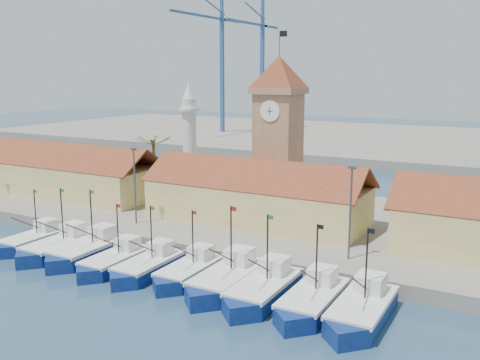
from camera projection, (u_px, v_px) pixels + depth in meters
The scene contains 21 objects.
ground at pixel (155, 289), 47.95m from camera, with size 400.00×400.00×0.00m, color navy.
quay at pixel (271, 219), 68.45m from camera, with size 140.00×32.00×1.50m, color gray.
terminal at pixel (409, 143), 142.38m from camera, with size 240.00×80.00×2.00m, color gray.
boat_0 at pixel (31, 241), 59.26m from camera, with size 3.29×9.01×6.82m.
boat_1 at pixel (58, 248), 56.79m from camera, with size 3.62×9.92×7.50m.
boat_2 at pixel (87, 252), 55.47m from camera, with size 3.70×10.13×7.67m.
boat_3 at pixel (113, 262), 52.67m from camera, with size 3.30×9.05×6.85m.
boat_4 at pixel (147, 268), 51.17m from camera, with size 3.38×9.26×7.01m.
boat_5 at pixel (188, 273), 49.90m from camera, with size 3.33×9.12×6.90m.
boat_6 at pixel (226, 281), 47.59m from camera, with size 3.82×10.47×7.93m.
boat_7 at pixel (262, 291), 45.39m from camera, with size 3.75×10.26×7.77m.
boat_8 at pixel (311, 302), 43.32m from camera, with size 3.63×9.95×7.53m.
boat_9 at pixel (361, 312), 41.41m from camera, with size 3.75×10.26×7.76m.
hall_left at pixel (65, 176), 79.45m from camera, with size 31.20×10.13×7.61m.
hall_center at pixel (257, 200), 64.37m from camera, with size 27.04×10.13×7.61m.
clock_tower at pixel (278, 130), 67.98m from camera, with size 5.80×5.80×22.70m.
minaret at pixel (189, 139), 77.20m from camera, with size 3.00×3.00×16.30m.
palm_tree at pixel (154, 162), 78.52m from camera, with size 5.60×5.03×8.39m.
lamp_posts at pixel (227, 193), 56.77m from camera, with size 80.70×0.25×9.03m.
crane_blue_far at pixel (219, 54), 154.37m from camera, with size 1.00×35.24×40.49m.
crane_blue_near at pixel (260, 58), 155.49m from camera, with size 1.00×31.03×38.79m.
Camera 1 is at (28.35, -35.92, 18.94)m, focal length 40.00 mm.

